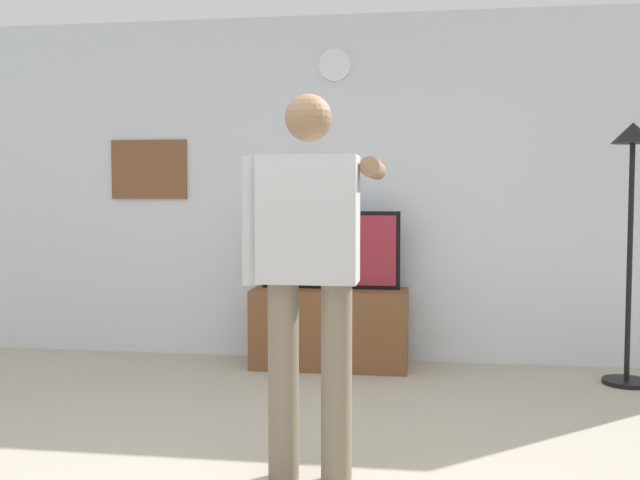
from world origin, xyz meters
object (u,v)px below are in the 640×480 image
at_px(television, 331,250).
at_px(wall_clock, 335,65).
at_px(tv_stand, 330,328).
at_px(person_standing_nearer_lamp, 310,262).
at_px(framed_picture, 149,169).
at_px(floor_lamp, 631,198).

relative_size(television, wall_clock, 4.17).
distance_m(tv_stand, wall_clock, 2.03).
relative_size(television, person_standing_nearer_lamp, 0.60).
relative_size(framed_picture, floor_lamp, 0.36).
height_order(wall_clock, person_standing_nearer_lamp, wall_clock).
bearing_deg(television, tv_stand, -90.00).
xyz_separation_m(wall_clock, person_standing_nearer_lamp, (0.18, -2.41, -1.31)).
distance_m(television, framed_picture, 1.66).
bearing_deg(person_standing_nearer_lamp, wall_clock, 94.39).
bearing_deg(television, person_standing_nearer_lamp, -85.12).
bearing_deg(person_standing_nearer_lamp, floor_lamp, 45.47).
relative_size(television, floor_lamp, 0.58).
relative_size(tv_stand, framed_picture, 1.84).
relative_size(wall_clock, person_standing_nearer_lamp, 0.14).
xyz_separation_m(tv_stand, television, (0.00, 0.05, 0.59)).
bearing_deg(wall_clock, television, -90.00).
xyz_separation_m(wall_clock, floor_lamp, (2.08, -0.48, -1.03)).
relative_size(floor_lamp, person_standing_nearer_lamp, 1.03).
relative_size(tv_stand, person_standing_nearer_lamp, 0.67).
height_order(framed_picture, person_standing_nearer_lamp, framed_picture).
bearing_deg(framed_picture, tv_stand, -10.96).
relative_size(wall_clock, framed_picture, 0.39).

